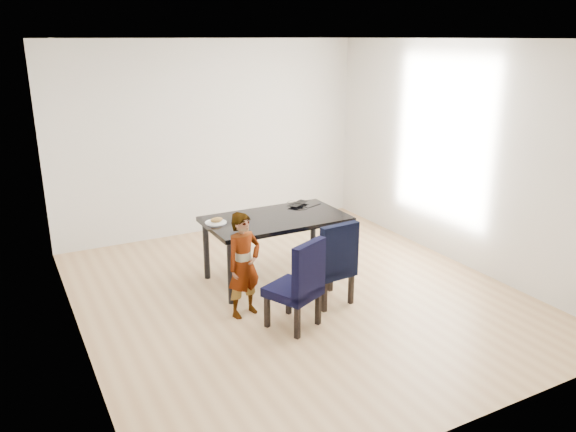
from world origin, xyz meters
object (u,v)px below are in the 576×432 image
dining_table (276,248)px  chair_left (293,283)px  chair_right (328,261)px  laptop (295,203)px  child (244,265)px  plate (216,223)px

dining_table → chair_left: (-0.37, -1.10, 0.08)m
chair_right → laptop: 1.21m
dining_table → child: bearing=-136.2°
dining_table → laptop: bearing=38.3°
chair_left → chair_right: size_ratio=0.99×
dining_table → chair_left: bearing=-108.7°
dining_table → chair_left: chair_left is taller
dining_table → chair_right: chair_right is taller
chair_left → child: bearing=101.1°
chair_right → plate: 1.32m
child → plate: (0.01, 0.79, 0.21)m
dining_table → plate: (-0.68, 0.12, 0.38)m
plate → laptop: laptop is taller
dining_table → chair_right: bearing=-75.2°
laptop → plate: bearing=-18.8°
dining_table → plate: size_ratio=6.78×
chair_right → plate: size_ratio=3.90×
plate → dining_table: bearing=-10.2°
dining_table → plate: bearing=169.8°
chair_right → laptop: chair_right is taller
chair_right → laptop: size_ratio=2.91×
chair_left → laptop: bearing=35.9°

